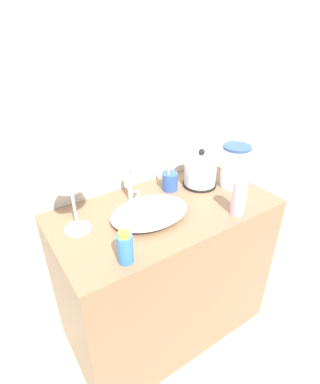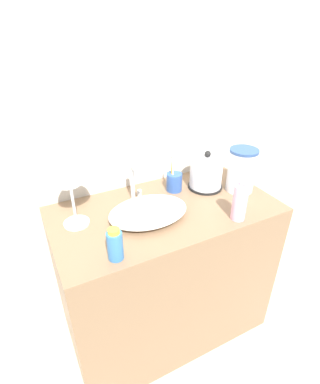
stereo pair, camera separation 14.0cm
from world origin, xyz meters
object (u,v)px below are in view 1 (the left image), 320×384
object	(u,v)px
faucet	(133,182)
water_pitcher	(235,166)
electric_kettle	(200,171)
lotion_bottle	(239,198)
shampoo_bottle	(125,248)
toothbrush_cup	(170,181)
vanity_mirror	(72,192)

from	to	relation	value
faucet	water_pitcher	distance (m)	0.56
faucet	electric_kettle	world-z (taller)	electric_kettle
lotion_bottle	shampoo_bottle	xyz separation A→B (m)	(-0.59, 0.01, -0.02)
toothbrush_cup	lotion_bottle	size ratio (longest dim) A/B	0.93
electric_kettle	vanity_mirror	distance (m)	0.72
faucet	lotion_bottle	xyz separation A→B (m)	(0.36, -0.37, -0.02)
toothbrush_cup	shampoo_bottle	bearing A→B (deg)	-141.95
faucet	electric_kettle	size ratio (longest dim) A/B	0.91
lotion_bottle	water_pitcher	size ratio (longest dim) A/B	0.89
water_pitcher	toothbrush_cup	bearing A→B (deg)	153.57
electric_kettle	toothbrush_cup	bearing A→B (deg)	163.03
electric_kettle	vanity_mirror	bearing A→B (deg)	-178.52
faucet	vanity_mirror	distance (m)	0.34
lotion_bottle	shampoo_bottle	world-z (taller)	lotion_bottle
faucet	toothbrush_cup	bearing A→B (deg)	0.08
electric_kettle	toothbrush_cup	size ratio (longest dim) A/B	1.12
electric_kettle	water_pitcher	world-z (taller)	water_pitcher
lotion_bottle	water_pitcher	xyz separation A→B (m)	(0.18, 0.21, 0.03)
faucet	shampoo_bottle	size ratio (longest dim) A/B	1.42
electric_kettle	vanity_mirror	xyz separation A→B (m)	(-0.71, -0.02, 0.11)
vanity_mirror	water_pitcher	bearing A→B (deg)	-5.80
faucet	vanity_mirror	bearing A→B (deg)	-167.78
vanity_mirror	faucet	bearing A→B (deg)	12.22
faucet	lotion_bottle	distance (m)	0.51
shampoo_bottle	vanity_mirror	xyz separation A→B (m)	(-0.08, 0.29, 0.13)
vanity_mirror	toothbrush_cup	bearing A→B (deg)	7.26
electric_kettle	lotion_bottle	distance (m)	0.32
faucet	water_pitcher	xyz separation A→B (m)	(0.54, -0.16, 0.01)
electric_kettle	toothbrush_cup	world-z (taller)	electric_kettle
vanity_mirror	lotion_bottle	bearing A→B (deg)	-23.81
shampoo_bottle	water_pitcher	bearing A→B (deg)	14.77
toothbrush_cup	shampoo_bottle	distance (m)	0.59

